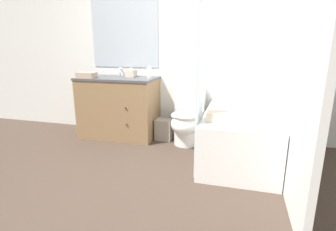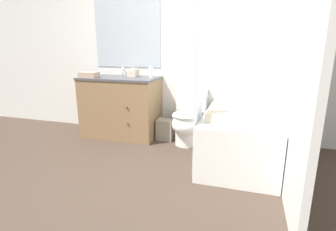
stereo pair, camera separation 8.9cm
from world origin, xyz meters
name	(u,v)px [view 1 (the left image)]	position (x,y,z in m)	size (l,w,h in m)	color
ground_plane	(136,186)	(0.00, 0.00, 0.00)	(14.00, 14.00, 0.00)	#47382D
wall_back	(177,47)	(-0.01, 1.59, 1.25)	(8.00, 0.06, 2.50)	silver
wall_right	(292,47)	(1.33, 0.78, 1.25)	(0.05, 2.56, 2.50)	silver
vanity_cabinet	(119,107)	(-0.76, 1.28, 0.43)	(1.08, 0.60, 0.84)	olive
sink_faucet	(123,73)	(-0.76, 1.46, 0.88)	(0.14, 0.12, 0.12)	silver
toilet	(187,119)	(0.23, 1.22, 0.33)	(0.40, 0.64, 0.73)	white
bathtub	(239,136)	(0.90, 0.88, 0.27)	(0.78, 1.36, 0.54)	white
shower_curtain	(200,74)	(0.50, 0.47, 1.00)	(0.01, 0.37, 1.99)	silver
wastebasket	(164,130)	(-0.10, 1.28, 0.14)	(0.22, 0.19, 0.29)	gray
tissue_box	(131,73)	(-0.61, 1.39, 0.90)	(0.12, 0.15, 0.12)	beige
soap_dispenser	(149,72)	(-0.30, 1.28, 0.92)	(0.06, 0.06, 0.17)	white
hand_towel_folded	(87,75)	(-1.14, 1.11, 0.88)	(0.25, 0.16, 0.07)	tan
bath_towel_folded	(224,117)	(0.75, 0.50, 0.59)	(0.34, 0.20, 0.09)	beige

